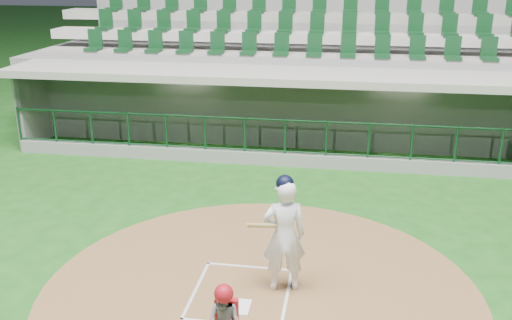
{
  "coord_description": "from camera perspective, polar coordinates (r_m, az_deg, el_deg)",
  "views": [
    {
      "loc": [
        1.53,
        -8.2,
        5.1
      ],
      "look_at": [
        -0.22,
        2.6,
        1.3
      ],
      "focal_mm": 40.0,
      "sensor_mm": 36.0,
      "label": 1
    }
  ],
  "objects": [
    {
      "name": "dugout_structure",
      "position": [
        16.62,
        4.12,
        4.66
      ],
      "size": [
        16.4,
        3.7,
        3.0
      ],
      "color": "slate",
      "rests_on": "ground"
    },
    {
      "name": "home_plate",
      "position": [
        9.18,
        -1.99,
        -14.42
      ],
      "size": [
        0.43,
        0.43,
        0.02
      ],
      "primitive_type": "cube",
      "color": "white",
      "rests_on": "dirt_circle"
    },
    {
      "name": "batter",
      "position": [
        9.17,
        2.8,
        -7.4
      ],
      "size": [
        0.94,
        0.95,
        2.0
      ],
      "color": "white",
      "rests_on": "dirt_circle"
    },
    {
      "name": "ground",
      "position": [
        9.78,
        -1.18,
        -12.29
      ],
      "size": [
        120.0,
        120.0,
        0.0
      ],
      "primitive_type": "plane",
      "color": "#174C15",
      "rests_on": "ground"
    },
    {
      "name": "batter_box_chalk",
      "position": [
        9.52,
        -1.51,
        -13.14
      ],
      "size": [
        1.55,
        1.8,
        0.01
      ],
      "color": "silver",
      "rests_on": "ground"
    },
    {
      "name": "seating_deck",
      "position": [
        19.52,
        4.61,
        8.23
      ],
      "size": [
        17.0,
        6.72,
        5.15
      ],
      "color": "slate",
      "rests_on": "ground"
    },
    {
      "name": "dirt_circle",
      "position": [
        9.56,
        0.42,
        -13.03
      ],
      "size": [
        7.2,
        7.2,
        0.01
      ],
      "primitive_type": "cylinder",
      "color": "brown",
      "rests_on": "ground"
    },
    {
      "name": "catcher",
      "position": [
        7.96,
        -3.17,
        -15.68
      ],
      "size": [
        0.59,
        0.53,
        1.09
      ],
      "color": "gray",
      "rests_on": "dirt_circle"
    }
  ]
}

